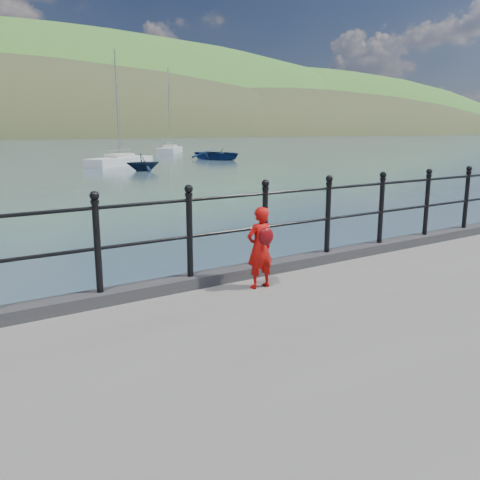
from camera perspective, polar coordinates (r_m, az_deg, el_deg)
ground at (r=7.47m, az=-1.80°, el=-11.55°), size 600.00×600.00×0.00m
kerb at (r=6.98m, az=-1.21°, el=-3.88°), size 60.00×0.30×0.15m
railing at (r=6.81m, az=-1.24°, el=2.19°), size 18.11×0.11×1.20m
far_shore at (r=250.10m, az=-23.88°, el=5.44°), size 830.00×200.00×156.00m
child at (r=6.52m, az=2.28°, el=-0.81°), size 0.39×0.31×1.06m
launch_blue at (r=51.72m, az=-2.47°, el=9.63°), size 5.19×6.32×1.14m
launch_navy at (r=38.17m, az=-10.83°, el=8.57°), size 2.65×2.35×1.29m
sailboat_near at (r=44.25m, az=-13.33°, el=8.56°), size 6.91×5.40×9.49m
sailboat_far at (r=67.34m, az=-7.84°, el=9.97°), size 6.17×7.41×10.73m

